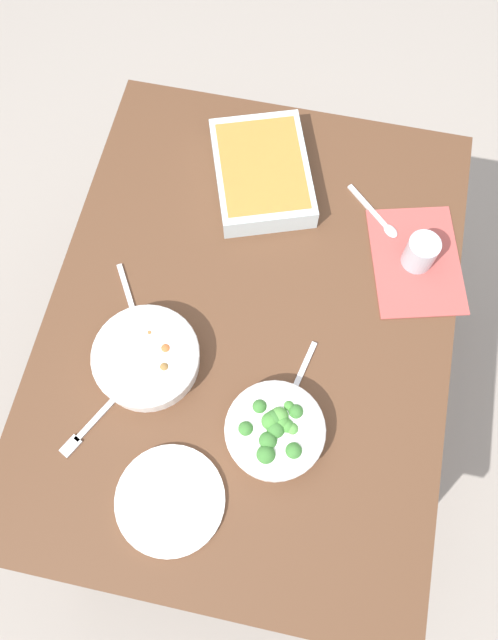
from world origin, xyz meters
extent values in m
plane|color=#9E9389|center=(0.00, 0.00, 0.00)|extent=(6.00, 6.00, 0.00)
cube|color=brown|center=(0.00, 0.00, 0.72)|extent=(1.20, 0.90, 0.04)
cylinder|color=brown|center=(-0.54, -0.39, 0.35)|extent=(0.06, 0.06, 0.70)
cylinder|color=brown|center=(0.54, -0.39, 0.35)|extent=(0.06, 0.06, 0.70)
cylinder|color=brown|center=(-0.54, 0.39, 0.35)|extent=(0.06, 0.06, 0.70)
cylinder|color=brown|center=(0.54, 0.39, 0.35)|extent=(0.06, 0.06, 0.70)
cube|color=#B24C47|center=(-0.22, 0.35, 0.74)|extent=(0.32, 0.27, 0.00)
cylinder|color=white|center=(0.14, -0.19, 0.77)|extent=(0.22, 0.22, 0.05)
torus|color=white|center=(0.14, -0.19, 0.79)|extent=(0.23, 0.23, 0.01)
cylinder|color=olive|center=(0.14, -0.19, 0.77)|extent=(0.18, 0.18, 0.03)
sphere|color=#C66633|center=(0.09, -0.20, 0.79)|extent=(0.02, 0.02, 0.02)
sphere|color=#C66633|center=(0.12, -0.15, 0.79)|extent=(0.02, 0.02, 0.02)
sphere|color=olive|center=(0.16, -0.15, 0.79)|extent=(0.02, 0.02, 0.02)
cylinder|color=white|center=(0.24, 0.10, 0.77)|extent=(0.20, 0.20, 0.05)
torus|color=white|center=(0.24, 0.10, 0.79)|extent=(0.20, 0.20, 0.01)
cylinder|color=#8CB272|center=(0.24, 0.10, 0.77)|extent=(0.16, 0.16, 0.02)
sphere|color=#3D7A33|center=(0.19, 0.14, 0.79)|extent=(0.03, 0.03, 0.03)
sphere|color=#3D7A33|center=(0.25, 0.05, 0.79)|extent=(0.03, 0.03, 0.03)
sphere|color=#3D7A33|center=(0.29, 0.10, 0.79)|extent=(0.04, 0.04, 0.04)
sphere|color=#3D7A33|center=(0.27, 0.15, 0.79)|extent=(0.03, 0.03, 0.03)
sphere|color=#3D7A33|center=(0.24, 0.10, 0.79)|extent=(0.04, 0.04, 0.04)
sphere|color=#478C38|center=(0.19, 0.12, 0.78)|extent=(0.02, 0.02, 0.02)
sphere|color=#478C38|center=(0.23, 0.13, 0.79)|extent=(0.03, 0.03, 0.03)
sphere|color=#478C38|center=(0.22, 0.11, 0.79)|extent=(0.03, 0.03, 0.03)
sphere|color=#3D7A33|center=(0.20, 0.06, 0.79)|extent=(0.03, 0.03, 0.03)
sphere|color=#478C38|center=(0.22, 0.09, 0.79)|extent=(0.04, 0.04, 0.04)
sphere|color=#569E42|center=(0.23, 0.14, 0.79)|extent=(0.03, 0.03, 0.03)
sphere|color=#3D7A33|center=(0.22, 0.10, 0.79)|extent=(0.04, 0.04, 0.04)
sphere|color=#3D7A33|center=(0.26, 0.09, 0.79)|extent=(0.04, 0.04, 0.04)
sphere|color=#569E42|center=(0.21, 0.11, 0.79)|extent=(0.04, 0.04, 0.04)
cube|color=silver|center=(-0.37, -0.05, 0.77)|extent=(0.36, 0.31, 0.06)
cube|color=gold|center=(-0.37, -0.05, 0.78)|extent=(0.31, 0.27, 0.04)
cylinder|color=#B2BCC6|center=(-0.22, 0.35, 0.78)|extent=(0.07, 0.07, 0.08)
cylinder|color=black|center=(-0.22, 0.35, 0.77)|extent=(0.06, 0.06, 0.05)
cylinder|color=white|center=(0.41, -0.07, 0.75)|extent=(0.22, 0.22, 0.01)
cube|color=silver|center=(-0.01, -0.28, 0.74)|extent=(0.13, 0.08, 0.01)
ellipsoid|color=silver|center=(0.06, -0.24, 0.75)|extent=(0.05, 0.04, 0.01)
cube|color=silver|center=(0.09, 0.14, 0.74)|extent=(0.14, 0.04, 0.01)
ellipsoid|color=silver|center=(0.17, 0.12, 0.75)|extent=(0.04, 0.03, 0.01)
cube|color=silver|center=(-0.34, 0.22, 0.74)|extent=(0.10, 0.11, 0.01)
ellipsoid|color=silver|center=(-0.29, 0.28, 0.75)|extent=(0.05, 0.05, 0.01)
cube|color=silver|center=(0.27, -0.26, 0.74)|extent=(0.13, 0.08, 0.01)
cube|color=silver|center=(0.35, -0.30, 0.74)|extent=(0.05, 0.04, 0.01)
camera|label=1|loc=(0.50, 0.10, 2.03)|focal=34.92mm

